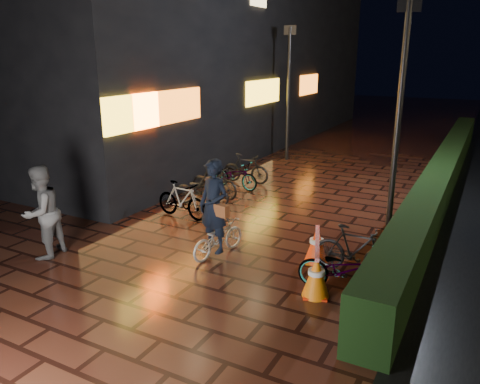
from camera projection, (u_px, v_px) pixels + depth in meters
The scene contains 11 objects.
ground at pixel (224, 261), 9.41m from camera, with size 80.00×80.00×0.00m, color #381911.
hedge at pixel (444, 171), 14.53m from camera, with size 0.70×20.00×1.00m, color black.
bystander_person at pixel (41, 212), 9.36m from camera, with size 0.93×0.72×1.91m, color #5C5C5E.
storefront_block at pixel (172, 43), 22.15m from camera, with size 12.09×22.00×9.00m.
lamp_post_hedge at pixel (400, 106), 10.56m from camera, with size 0.50×0.19×5.21m.
lamp_post_sf at pixel (289, 88), 17.63m from camera, with size 0.48×0.14×4.99m.
cyclist at pixel (216, 221), 9.44m from camera, with size 0.81×1.50×2.05m.
traffic_barrier at pixel (316, 259), 8.62m from camera, with size 0.97×1.83×0.75m.
cart_assembly at pixel (429, 204), 11.49m from camera, with size 0.57×0.60×0.91m.
parked_bikes_storefront at pixel (218, 182), 13.45m from camera, with size 1.77×4.27×0.94m.
parked_bikes_hedge at pixel (349, 260), 8.38m from camera, with size 1.66×1.41×0.94m.
Camera 1 is at (4.38, -7.44, 4.01)m, focal length 35.00 mm.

